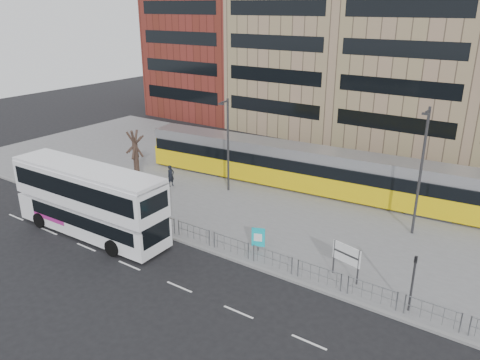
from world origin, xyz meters
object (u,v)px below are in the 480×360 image
Objects in this scene: ad_panel at (258,238)px; lamp_post_west at (228,142)px; lamp_post_east at (421,168)px; traffic_light_west at (157,191)px; traffic_light_east at (413,277)px; double_decker_bus at (89,198)px; tram at (309,168)px; pedestrian at (171,176)px; bare_tree at (133,128)px; station_sign at (346,256)px.

lamp_post_west reaches higher than ad_panel.
lamp_post_east reaches higher than lamp_post_west.
traffic_light_west is 0.40× the size of lamp_post_west.
traffic_light_east is at bearing -25.19° from lamp_post_west.
lamp_post_west is at bearing 73.04° from double_decker_bus.
traffic_light_east is (18.36, -1.03, 0.00)m from traffic_light_west.
ad_panel is (2.24, -11.40, -0.87)m from tram.
lamp_post_west reaches higher than traffic_light_east.
traffic_light_east reaches higher than ad_panel.
pedestrian is 0.59× the size of traffic_light_east.
bare_tree is (-23.82, 4.22, 3.22)m from traffic_light_east.
ad_panel is at bearing 19.63° from double_decker_bus.
pedestrian is at bearing 177.69° from station_sign.
station_sign is 14.52m from traffic_light_west.
ad_panel is 9.69m from traffic_light_east.
ad_panel is 0.51× the size of traffic_light_east.
double_decker_bus is 3.89× the size of traffic_light_west.
traffic_light_west is 18.06m from lamp_post_east.
pedestrian is (-17.95, 5.18, -0.53)m from station_sign.
traffic_light_west is at bearing -30.28° from bare_tree.
double_decker_bus is 20.65m from traffic_light_east.
pedestrian is (-9.96, -6.11, -0.87)m from tram.
station_sign is at bearing 160.30° from traffic_light_east.
traffic_light_east reaches higher than pedestrian.
lamp_post_east is (-2.30, 8.81, 2.74)m from traffic_light_east.
double_decker_bus reaches higher than pedestrian.
station_sign is 8.65m from lamp_post_east.
ad_panel is at bearing -105.38° from pedestrian.
station_sign reaches higher than pedestrian.
lamp_post_east is (19.50, 2.68, 3.79)m from pedestrian.
lamp_post_west reaches higher than double_decker_bus.
ad_panel is at bearing -165.12° from station_sign.
lamp_post_east is (7.30, 7.97, 3.79)m from ad_panel.
lamp_post_east reaches higher than bare_tree.
ad_panel is at bearing 169.12° from traffic_light_east.
tram reaches higher than traffic_light_east.
bare_tree is (-2.03, -1.91, 4.27)m from pedestrian.
pedestrian is 0.26× the size of bare_tree.
bare_tree is at bearing 141.31° from pedestrian.
double_decker_bus is 7.66× the size of ad_panel.
lamp_post_east is at bearing 32.37° from double_decker_bus.
double_decker_bus is 6.53× the size of pedestrian.
lamp_post_west is (-5.38, -4.14, 2.42)m from tram.
traffic_light_east is 19.15m from lamp_post_west.
traffic_light_west is (2.01, 4.36, -0.46)m from double_decker_bus.
tram is 7.21m from lamp_post_west.
double_decker_bus reaches higher than station_sign.
station_sign is 0.27× the size of lamp_post_west.
bare_tree is (-21.53, -4.58, 0.48)m from lamp_post_east.
traffic_light_east is (20.37, 3.33, -0.46)m from double_decker_bus.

